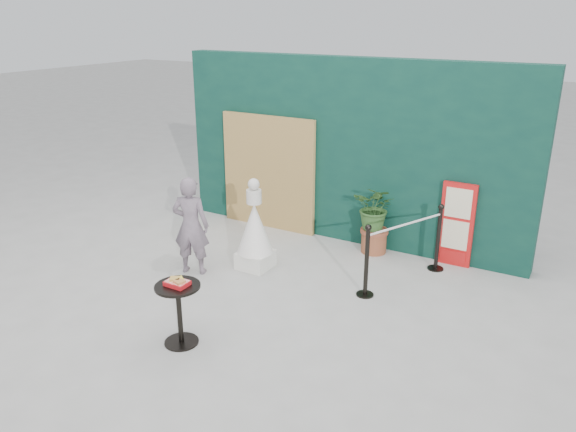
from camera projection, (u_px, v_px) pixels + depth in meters
The scene contains 10 objects.
ground at pixel (241, 318), 7.09m from camera, with size 60.00×60.00×0.00m, color #ADAAA5.
back_wall at pixel (348, 152), 9.14m from camera, with size 6.00×0.30×3.00m, color #092C26.
bamboo_fence at pixel (268, 173), 9.79m from camera, with size 1.80×0.08×2.00m, color tan.
woman at pixel (191, 226), 8.11m from camera, with size 0.53×0.35×1.47m, color slate.
menu_board at pixel (457, 225), 8.38m from camera, with size 0.50×0.07×1.30m.
statue at pixel (255, 232), 8.32m from camera, with size 0.55×0.55×1.40m.
cafe_table at pixel (179, 305), 6.40m from camera, with size 0.52×0.52×0.75m.
food_basket at pixel (177, 282), 6.30m from camera, with size 0.26×0.19×0.11m.
planter at pixel (375, 214), 8.83m from camera, with size 0.66×0.57×1.12m.
stanchion_barrier at pixel (404, 250), 7.89m from camera, with size 0.84×1.54×1.03m.
Camera 1 is at (3.62, -5.09, 3.65)m, focal length 35.00 mm.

